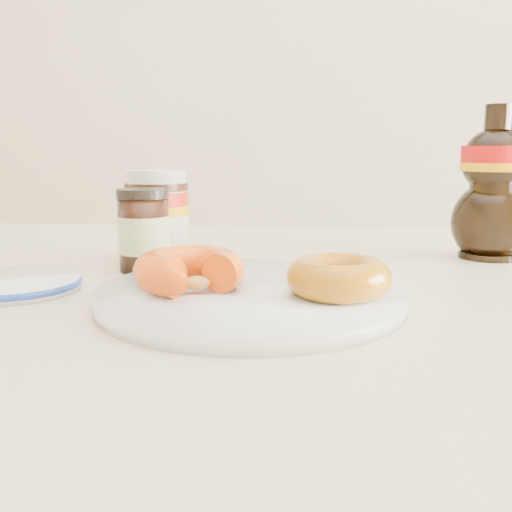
# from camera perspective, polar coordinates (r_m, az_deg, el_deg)

# --- Properties ---
(dining_table) EXTENTS (1.40, 0.90, 0.75)m
(dining_table) POSITION_cam_1_polar(r_m,az_deg,el_deg) (0.63, 4.46, -10.08)
(dining_table) COLOR beige
(dining_table) RESTS_ON ground
(plate) EXTENTS (0.28, 0.28, 0.01)m
(plate) POSITION_cam_1_polar(r_m,az_deg,el_deg) (0.53, -0.56, -3.95)
(plate) COLOR white
(plate) RESTS_ON dining_table
(donut_bitten) EXTENTS (0.13, 0.13, 0.04)m
(donut_bitten) POSITION_cam_1_polar(r_m,az_deg,el_deg) (0.52, -6.66, -1.42)
(donut_bitten) COLOR #CD4E0B
(donut_bitten) RESTS_ON plate
(donut_whole) EXTENTS (0.12, 0.12, 0.03)m
(donut_whole) POSITION_cam_1_polar(r_m,az_deg,el_deg) (0.50, 8.25, -2.09)
(donut_whole) COLOR #9E640A
(donut_whole) RESTS_ON plate
(nutella_jar) EXTENTS (0.08, 0.08, 0.11)m
(nutella_jar) POSITION_cam_1_polar(r_m,az_deg,el_deg) (0.74, -9.85, 4.43)
(nutella_jar) COLOR white
(nutella_jar) RESTS_ON dining_table
(syrup_bottle) EXTENTS (0.11, 0.10, 0.20)m
(syrup_bottle) POSITION_cam_1_polar(r_m,az_deg,el_deg) (0.79, 22.67, 6.76)
(syrup_bottle) COLOR black
(syrup_bottle) RESTS_ON dining_table
(dark_jar) EXTENTS (0.06, 0.06, 0.10)m
(dark_jar) POSITION_cam_1_polar(r_m,az_deg,el_deg) (0.67, -11.15, 2.47)
(dark_jar) COLOR black
(dark_jar) RESTS_ON dining_table
(blue_rim_saucer) EXTENTS (0.13, 0.13, 0.01)m
(blue_rim_saucer) POSITION_cam_1_polar(r_m,az_deg,el_deg) (0.62, -22.85, -2.58)
(blue_rim_saucer) COLOR white
(blue_rim_saucer) RESTS_ON dining_table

